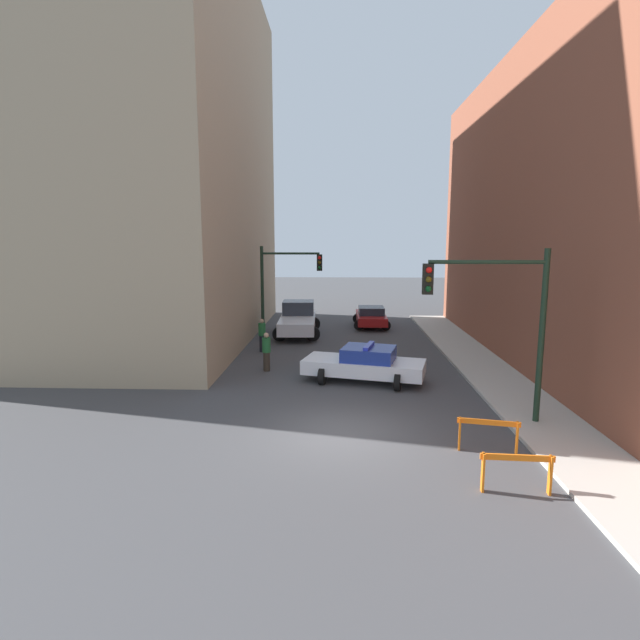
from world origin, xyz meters
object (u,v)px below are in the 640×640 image
white_truck (298,319)px  police_car (365,364)px  traffic_light_far (282,279)px  parked_car_near (371,316)px  traffic_light_near (503,310)px  barrier_mid (488,430)px  pedestrian_crossing (266,351)px  barrier_front (517,467)px  pedestrian_corner (262,335)px

white_truck → police_car: bearing=-72.5°
white_truck → traffic_light_far: bearing=-121.6°
police_car → parked_car_near: police_car is taller
traffic_light_far → white_truck: traffic_light_far is taller
traffic_light_near → barrier_mid: (-0.88, -2.08, -2.91)m
police_car → pedestrian_crossing: bearing=84.4°
parked_car_near → barrier_mid: parked_car_near is taller
barrier_front → barrier_mid: size_ratio=1.01×
traffic_light_near → traffic_light_far: bearing=122.0°
parked_car_near → pedestrian_crossing: bearing=-114.9°
barrier_front → traffic_light_far: bearing=112.7°
barrier_mid → parked_car_near: bearing=95.7°
pedestrian_crossing → barrier_mid: pedestrian_crossing is taller
barrier_mid → pedestrian_crossing: bearing=131.3°
traffic_light_far → barrier_mid: size_ratio=3.29×
parked_car_near → barrier_mid: size_ratio=2.72×
traffic_light_far → pedestrian_crossing: traffic_light_far is taller
police_car → traffic_light_far: bearing=40.9°
traffic_light_far → pedestrian_corner: traffic_light_far is taller
police_car → parked_car_near: (1.01, 12.61, -0.05)m
barrier_front → barrier_mid: (-0.00, 2.14, 0.00)m
barrier_front → white_truck: bearing=109.1°
white_truck → barrier_mid: bearing=-70.7°
white_truck → parked_car_near: bearing=30.3°
police_car → barrier_front: size_ratio=3.13×
traffic_light_far → barrier_mid: traffic_light_far is taller
parked_car_near → barrier_front: parked_car_near is taller
pedestrian_crossing → barrier_front: 12.35m
pedestrian_corner → police_car: bearing=-127.8°
pedestrian_corner → pedestrian_crossing: bearing=-159.6°
traffic_light_near → white_truck: 16.18m
pedestrian_corner → traffic_light_near: bearing=-129.1°
traffic_light_far → traffic_light_near: bearing=-58.0°
parked_car_near → pedestrian_corner: 9.51m
traffic_light_far → pedestrian_crossing: size_ratio=3.13×
traffic_light_near → traffic_light_far: 15.17m
police_car → parked_car_near: bearing=9.6°
traffic_light_far → barrier_front: (7.15, -17.09, -2.78)m
police_car → white_truck: 10.37m
parked_car_near → barrier_mid: (1.90, -19.14, -0.06)m
police_car → pedestrian_crossing: (-4.12, 1.48, 0.14)m
white_truck → pedestrian_corner: (-1.41, -4.62, -0.04)m
white_truck → barrier_front: bearing=-73.0°
parked_car_near → police_car: bearing=-94.7°
pedestrian_crossing → barrier_front: (7.03, -10.15, -0.24)m
white_truck → barrier_front: (6.39, -18.44, -0.29)m
police_car → barrier_front: police_car is taller
pedestrian_corner → barrier_mid: (7.79, -11.68, -0.24)m
pedestrian_corner → barrier_mid: size_ratio=1.05×
barrier_front → pedestrian_corner: bearing=119.4°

